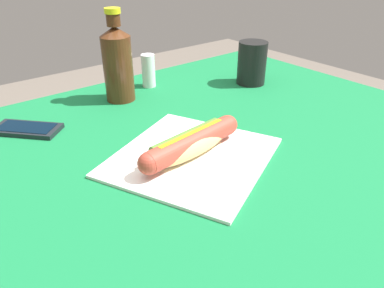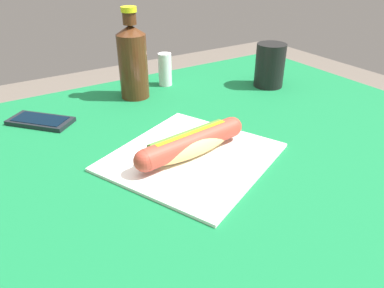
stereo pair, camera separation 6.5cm
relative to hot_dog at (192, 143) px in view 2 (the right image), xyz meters
name	(u,v)px [view 2 (the right image)]	position (x,y,z in m)	size (l,w,h in m)	color
dining_table	(204,201)	(0.05, 0.03, -0.18)	(1.13, 0.88, 0.78)	brown
paper_wrapper	(192,157)	(0.00, 0.00, -0.03)	(0.28, 0.26, 0.01)	white
hot_dog	(192,143)	(0.00, 0.00, 0.00)	(0.24, 0.07, 0.05)	#E5BC75
cell_phone	(40,121)	(-0.20, 0.30, -0.03)	(0.14, 0.14, 0.01)	black
soda_bottle	(133,60)	(0.04, 0.33, 0.06)	(0.07, 0.07, 0.22)	#4C2814
drinking_cup	(270,65)	(0.38, 0.21, 0.03)	(0.08, 0.08, 0.11)	black
salt_shaker	(165,69)	(0.15, 0.37, 0.01)	(0.04, 0.04, 0.09)	silver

